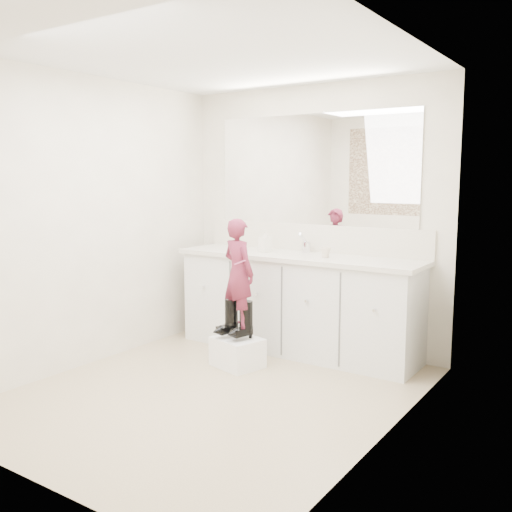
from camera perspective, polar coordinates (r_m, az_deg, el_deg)
The scene contains 19 objects.
floor at distance 4.32m, azimuth -4.19°, elevation -13.46°, with size 3.00×3.00×0.00m, color #988064.
ceiling at distance 4.11m, azimuth -4.54°, elevation 19.48°, with size 3.00×3.00×0.00m, color white.
wall_back at distance 5.30m, azimuth 5.73°, elevation 3.82°, with size 2.60×2.60×0.00m, color beige.
wall_front at distance 3.02m, azimuth -22.23°, elevation 0.21°, with size 2.60×2.60×0.00m, color beige.
wall_left at distance 4.95m, azimuth -16.29°, elevation 3.26°, with size 3.00×3.00×0.00m, color beige.
wall_right at distance 3.40m, azimuth 13.14°, elevation 1.39°, with size 3.00×3.00×0.00m, color beige.
vanity_cabinet at distance 5.18m, azimuth 4.17°, elevation -4.94°, with size 2.20×0.55×0.85m, color silver.
countertop at distance 5.08m, azimuth 4.14°, elevation -0.07°, with size 2.28×0.58×0.04m, color beige.
backsplash at distance 5.30m, azimuth 5.63°, elevation 1.82°, with size 2.28×0.03×0.25m, color beige.
mirror at distance 5.28m, azimuth 5.74°, elevation 8.59°, with size 2.00×0.02×1.00m, color white.
dot_panel at distance 3.00m, azimuth -22.52°, elevation 8.78°, with size 2.00×0.01×1.20m, color #472819.
faucet at distance 5.22m, azimuth 5.05°, elevation 0.90°, with size 0.08×0.08×0.10m, color silver.
cup at distance 4.91m, azimuth 6.96°, elevation 0.35°, with size 0.09×0.09×0.09m, color beige.
soap_bottle at distance 5.23m, azimuth 0.93°, elevation 1.52°, with size 0.09×0.09×0.20m, color white.
step_stool at distance 4.83m, azimuth -1.87°, elevation -9.60°, with size 0.38×0.32×0.24m, color white.
boot_left at distance 4.81m, azimuth -2.47°, elevation -6.18°, with size 0.12×0.21×0.32m, color black, non-canonical shape.
boot_right at distance 4.72m, azimuth -1.00°, elevation -6.43°, with size 0.12×0.21×0.32m, color black, non-canonical shape.
toddler at distance 4.69m, azimuth -1.76°, elevation -1.69°, with size 0.33×0.21×0.90m, color #A73357.
toothbrush at distance 4.57m, azimuth -1.64°, elevation -0.65°, with size 0.01×0.01×0.14m, color #CE508B.
Camera 1 is at (2.49, -3.16, 1.57)m, focal length 40.00 mm.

